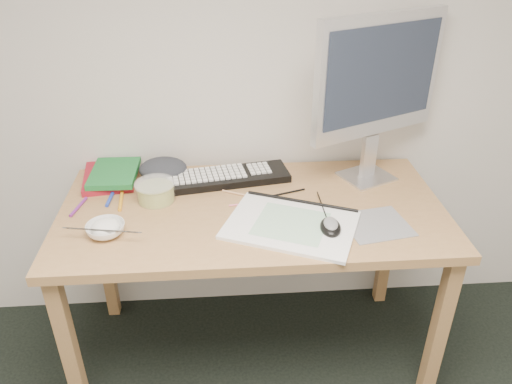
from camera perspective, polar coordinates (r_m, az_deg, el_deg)
desk at (r=1.87m, az=-0.38°, el=-3.87°), size 1.40×0.70×0.75m
mousepad at (r=1.77m, az=13.59°, el=-3.63°), size 0.25×0.23×0.00m
sketchpad at (r=1.72m, az=4.01°, el=-3.78°), size 0.52×0.45×0.01m
keyboard at (r=2.00m, az=-3.29°, el=1.70°), size 0.51×0.23×0.03m
monitor at (r=1.92m, az=13.79°, el=12.26°), size 0.52×0.27×0.64m
mouse at (r=1.69m, az=8.54°, el=-3.65°), size 0.08×0.12×0.04m
rice_bowl at (r=1.74m, az=-16.80°, el=-4.13°), size 0.16×0.16×0.04m
chopsticks at (r=1.70m, az=-17.19°, el=-4.20°), size 0.25×0.07×0.02m
fruit_tub at (r=1.89m, az=-11.39°, el=0.05°), size 0.15×0.15×0.07m
book_red at (r=2.09m, az=-16.44°, el=1.69°), size 0.22×0.28×0.03m
book_green at (r=2.06m, az=-15.89°, el=2.10°), size 0.18×0.24×0.02m
cloth_lump at (r=2.05m, az=-10.57°, el=2.62°), size 0.18×0.16×0.07m
pencil_pink at (r=1.84m, az=-0.63°, el=-1.30°), size 0.16×0.03×0.01m
pencil_tan at (r=1.89m, az=-1.13°, el=-0.40°), size 0.18×0.10×0.01m
pencil_black at (r=1.90m, az=3.10°, el=-0.19°), size 0.18×0.06×0.01m
marker_blue at (r=1.96m, az=-16.20°, el=-0.43°), size 0.02×0.14×0.01m
marker_orange at (r=1.92m, az=-15.18°, el=-0.94°), size 0.02×0.14×0.01m
marker_purple at (r=1.93m, az=-19.63°, el=-1.60°), size 0.04×0.13×0.01m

